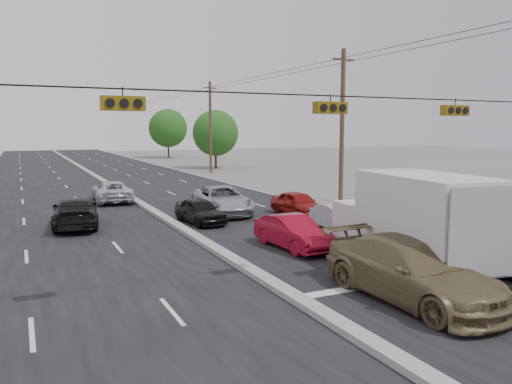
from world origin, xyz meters
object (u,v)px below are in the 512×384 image
Objects in this scene: queue_car_a at (200,211)px; queue_car_d at (412,217)px; utility_pole_right_b at (342,125)px; box_truck at (413,223)px; tree_right_far at (168,128)px; queue_car_e at (298,204)px; queue_car_c at (222,200)px; tan_sedan at (412,271)px; utility_pole_right_c at (210,126)px; tree_right_mid at (215,133)px; oncoming_near at (75,212)px; red_sedan at (293,233)px; queue_car_b at (341,219)px; oncoming_far at (112,192)px.

queue_car_a is 10.43m from queue_car_d.
utility_pole_right_b is 1.43× the size of box_truck.
queue_car_e is (-8.93, -58.71, -4.28)m from tree_right_far.
tan_sedan is at bearing -84.59° from queue_car_c.
utility_pole_right_c is (0.00, 25.00, 0.00)m from utility_pole_right_b.
tree_right_mid is at bearing -92.29° from tree_right_far.
oncoming_near is (-20.49, -56.74, -4.21)m from tree_right_far.
tree_right_far is 1.17× the size of box_truck.
red_sedan is 11.32m from oncoming_near.
tree_right_far is 65.34m from queue_car_d.
queue_car_d is at bearing -97.71° from tree_right_mid.
utility_pole_right_c reaches higher than tan_sedan.
queue_car_c is 8.01m from oncoming_near.
queue_car_c is at bearing 83.08° from red_sedan.
utility_pole_right_b is 19.94m from tan_sedan.
queue_car_b is at bearing 157.23° from queue_car_d.
queue_car_b is at bearing -99.89° from utility_pole_right_c.
tan_sedan is at bearing -110.75° from queue_car_e.
queue_car_d is (4.84, 5.21, -1.01)m from box_truck.
queue_car_b is 0.77× the size of oncoming_far.
queue_car_c reaches higher than queue_car_e.
red_sedan is at bearing -101.27° from tree_right_far.
utility_pole_right_b is 11.19m from queue_car_d.
queue_car_b is 7.78m from queue_car_c.
tree_right_mid reaches higher than tan_sedan.
queue_car_d is (-2.90, -34.89, -4.37)m from utility_pole_right_c.
tree_right_far is at bearing 74.98° from red_sedan.
oncoming_far is at bearing -126.57° from utility_pole_right_c.
tree_right_far is at bearing 86.36° from utility_pole_right_b.
oncoming_far is (3.09, 8.00, -0.05)m from oncoming_near.
oncoming_near is at bearing 132.53° from box_truck.
queue_car_c is at bearing -110.24° from tree_right_mid.
red_sedan is (-12.00, -40.24, -3.67)m from tree_right_mid.
queue_car_c is (-9.00, -26.19, -4.32)m from utility_pole_right_c.
queue_car_e is (-2.53, 6.17, -0.06)m from queue_car_d.
tree_right_mid is 25.03m from tree_right_far.
box_truck is 1.23× the size of queue_car_c.
utility_pole_right_c is at bearing 90.00° from utility_pole_right_b.
queue_car_c is (0.50, 9.05, 0.12)m from red_sedan.
box_truck is at bearing -105.18° from queue_car_e.
utility_pole_right_b is 11.06m from queue_car_b.
red_sedan is 4.18m from queue_car_b.
tan_sedan is 1.45× the size of red_sedan.
tree_right_mid is 1.02× the size of box_truck.
tree_right_far is at bearing -106.48° from oncoming_far.
queue_car_a is at bearing 140.04° from queue_car_b.
utility_pole_right_b reaches higher than tan_sedan.
oncoming_near is (-16.99, -26.74, -4.36)m from utility_pole_right_c.
box_truck is 1.72× the size of red_sedan.
utility_pole_right_b reaches higher than box_truck.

